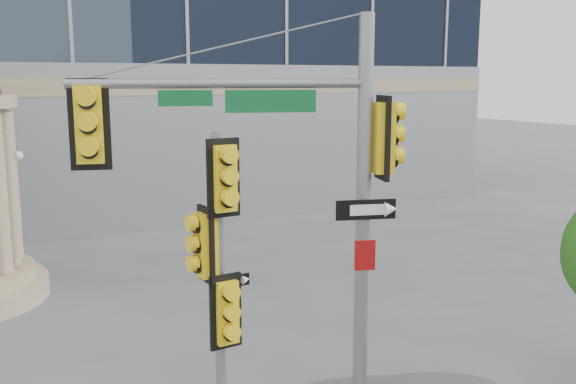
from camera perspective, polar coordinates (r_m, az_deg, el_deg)
name	(u,v)px	position (r m, az deg, el deg)	size (l,w,h in m)	color
main_signal_pole	(293,172)	(10.14, 0.41, 1.76)	(4.88, 1.95, 6.50)	slate
secondary_signal_pole	(219,261)	(9.85, -6.18, -6.09)	(0.82, 0.61, 4.71)	slate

